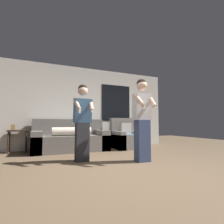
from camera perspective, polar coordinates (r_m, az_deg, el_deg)
name	(u,v)px	position (r m, az deg, el deg)	size (l,w,h in m)	color
ground_plane	(134,172)	(3.06, 7.10, -18.93)	(14.00, 14.00, 0.00)	brown
wall_back	(86,107)	(5.99, -8.57, 1.51)	(6.05, 0.07, 2.70)	silver
couch	(71,140)	(5.36, -13.32, -8.81)	(2.14, 0.97, 0.94)	slate
armchair	(126,138)	(5.79, 4.60, -8.51)	(0.85, 0.89, 0.99)	slate
side_table	(18,134)	(5.55, -28.42, -6.29)	(0.50, 0.38, 0.78)	#332319
person_left	(82,121)	(3.83, -9.63, -2.94)	(0.43, 0.47, 1.65)	#28282D
person_right	(142,117)	(3.81, 9.82, -1.77)	(0.44, 0.47, 1.77)	#384770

